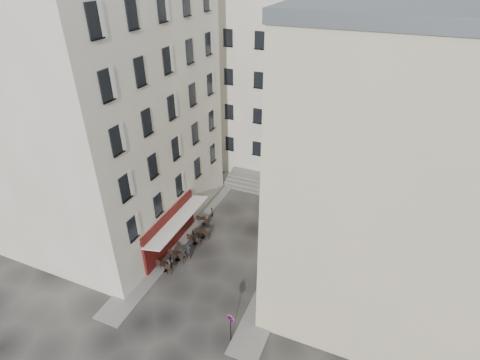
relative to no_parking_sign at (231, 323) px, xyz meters
The scene contains 18 objects.
ground 6.29m from the no_parking_sign, 124.63° to the left, with size 90.00×90.00×0.00m, color black.
sidewalk_left 12.12m from the no_parking_sign, 131.46° to the left, with size 2.00×22.00×0.12m, color slate.
sidewalk_right 8.22m from the no_parking_sign, 82.61° to the left, with size 2.00×18.00×0.12m, color slate.
building_left 18.30m from the no_parking_sign, 150.15° to the left, with size 12.20×16.20×20.60m.
building_right 13.47m from the no_parking_sign, 50.40° to the left, with size 12.20×14.20×18.60m.
building_back 25.61m from the no_parking_sign, 100.52° to the left, with size 18.20×10.20×18.60m.
cafe_storefront 9.83m from the no_parking_sign, 142.30° to the left, with size 1.74×7.30×3.50m.
stone_steps 17.96m from the no_parking_sign, 101.13° to the left, with size 9.00×3.15×0.80m.
bollard_near 7.89m from the no_parking_sign, 149.14° to the left, with size 0.12×0.12×0.98m.
bollard_mid 10.13m from the no_parking_sign, 131.78° to the left, with size 0.12×0.12×0.98m.
bollard_far 12.94m from the no_parking_sign, 121.36° to the left, with size 0.12×0.12×0.98m.
no_parking_sign is the anchor object (origin of this frame).
bistro_table_a 7.87m from the no_parking_sign, 152.93° to the left, with size 1.35×0.63×0.95m.
bistro_table_b 8.35m from the no_parking_sign, 143.62° to the left, with size 1.35×0.63×0.95m.
bistro_table_c 9.62m from the no_parking_sign, 131.85° to the left, with size 1.24×0.58×0.87m.
bistro_table_d 10.21m from the no_parking_sign, 127.01° to the left, with size 1.29×0.61×0.91m.
bistro_table_e 12.01m from the no_parking_sign, 125.50° to the left, with size 1.14×0.53×0.80m.
pedestrian 8.14m from the no_parking_sign, 137.78° to the left, with size 0.56×0.37×1.55m, color black.
Camera 1 is at (9.60, -18.30, 20.27)m, focal length 28.00 mm.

